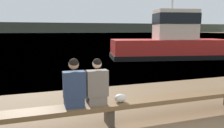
{
  "coord_description": "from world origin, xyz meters",
  "views": [
    {
      "loc": [
        -2.28,
        -2.01,
        2.03
      ],
      "look_at": [
        0.13,
        5.26,
        0.83
      ],
      "focal_mm": 35.0,
      "sensor_mm": 36.0,
      "label": 1
    }
  ],
  "objects_px": {
    "person_left": "(74,87)",
    "person_right": "(97,86)",
    "bench_main": "(109,107)",
    "shopping_bag": "(120,98)",
    "tugboat_red": "(171,43)"
  },
  "relations": [
    {
      "from": "person_left",
      "to": "person_right",
      "type": "bearing_deg",
      "value": 0.18
    },
    {
      "from": "shopping_bag",
      "to": "tugboat_red",
      "type": "xyz_separation_m",
      "value": [
        7.39,
        9.39,
        0.51
      ]
    },
    {
      "from": "bench_main",
      "to": "tugboat_red",
      "type": "relative_size",
      "value": 0.84
    },
    {
      "from": "person_left",
      "to": "tugboat_red",
      "type": "relative_size",
      "value": 0.11
    },
    {
      "from": "shopping_bag",
      "to": "tugboat_red",
      "type": "relative_size",
      "value": 0.03
    },
    {
      "from": "tugboat_red",
      "to": "bench_main",
      "type": "bearing_deg",
      "value": 152.51
    },
    {
      "from": "person_left",
      "to": "tugboat_red",
      "type": "xyz_separation_m",
      "value": [
        8.38,
        9.36,
        0.19
      ]
    },
    {
      "from": "bench_main",
      "to": "person_left",
      "type": "xyz_separation_m",
      "value": [
        -0.73,
        0.01,
        0.5
      ]
    },
    {
      "from": "person_right",
      "to": "bench_main",
      "type": "bearing_deg",
      "value": -3.11
    },
    {
      "from": "shopping_bag",
      "to": "person_left",
      "type": "bearing_deg",
      "value": 178.39
    },
    {
      "from": "person_right",
      "to": "tugboat_red",
      "type": "xyz_separation_m",
      "value": [
        7.91,
        9.36,
        0.2
      ]
    },
    {
      "from": "person_right",
      "to": "shopping_bag",
      "type": "relative_size",
      "value": 3.75
    },
    {
      "from": "person_left",
      "to": "person_right",
      "type": "distance_m",
      "value": 0.47
    },
    {
      "from": "person_left",
      "to": "tugboat_red",
      "type": "height_order",
      "value": "tugboat_red"
    },
    {
      "from": "bench_main",
      "to": "person_left",
      "type": "distance_m",
      "value": 0.89
    }
  ]
}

